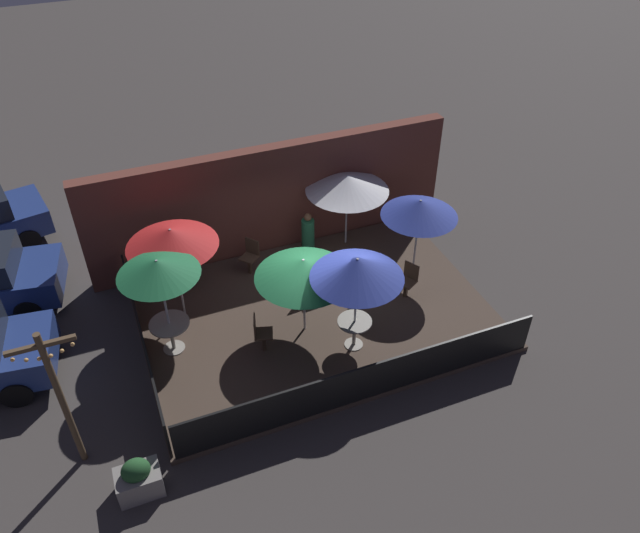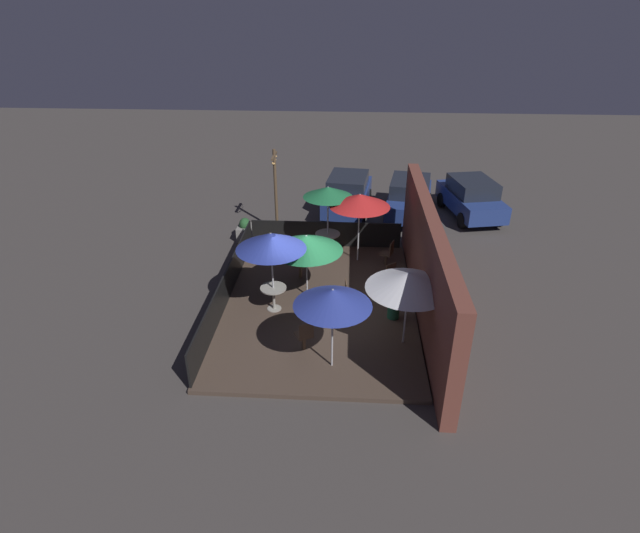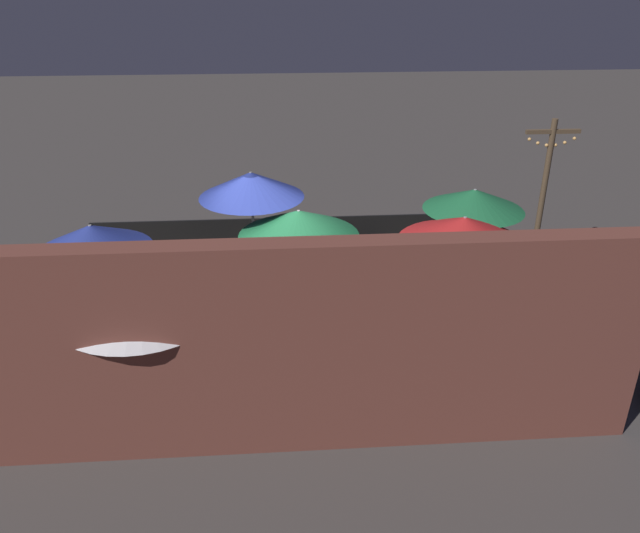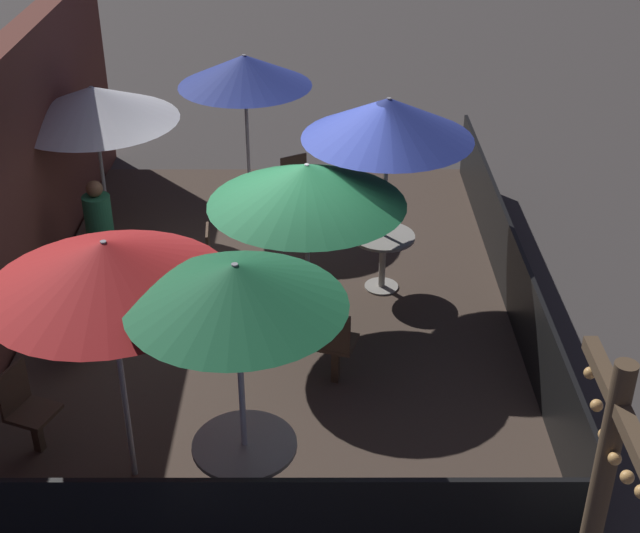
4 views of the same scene
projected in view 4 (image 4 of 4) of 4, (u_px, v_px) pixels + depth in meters
ground_plane at (276, 313)px, 10.76m from camera, size 60.00×60.00×0.00m
patio_deck at (276, 309)px, 10.73m from camera, size 8.06×5.66×0.12m
building_wall at (1, 200)px, 10.00m from camera, size 9.66×0.36×3.04m
fence_front at (511, 271)px, 10.47m from camera, size 7.86×0.05×0.95m
fence_side_left at (252, 525)px, 7.01m from camera, size 0.05×5.46×0.95m
patio_umbrella_0 at (388, 119)px, 9.96m from camera, size 1.97×1.97×2.45m
patio_umbrella_1 at (236, 285)px, 6.63m from camera, size 1.71×1.71×2.49m
patio_umbrella_2 at (307, 184)px, 9.44m from camera, size 2.16×2.16×2.02m
patio_umbrella_3 at (106, 265)px, 7.09m from camera, size 2.03×2.03×2.43m
patio_umbrella_4 at (93, 104)px, 11.33m from camera, size 2.17×2.17×2.11m
patio_umbrella_5 at (245, 71)px, 12.22m from camera, size 1.86×1.86×2.20m
dining_table_0 at (383, 247)px, 10.78m from camera, size 0.76×0.76×0.73m
dining_table_1 at (245, 458)px, 7.48m from camera, size 0.88×0.88×0.77m
patio_chair_0 at (334, 343)px, 9.09m from camera, size 0.50×0.50×0.95m
patio_chair_1 at (77, 311)px, 9.62m from camera, size 0.56×0.56×0.95m
patio_chair_2 at (219, 260)px, 10.67m from camera, size 0.43×0.43×0.90m
patio_chair_3 at (27, 408)px, 8.25m from camera, size 0.52×0.52×0.90m
patio_chair_4 at (298, 186)px, 12.48m from camera, size 0.54×0.54×0.91m
patron_0 at (101, 235)px, 10.96m from camera, size 0.36×0.36×1.33m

